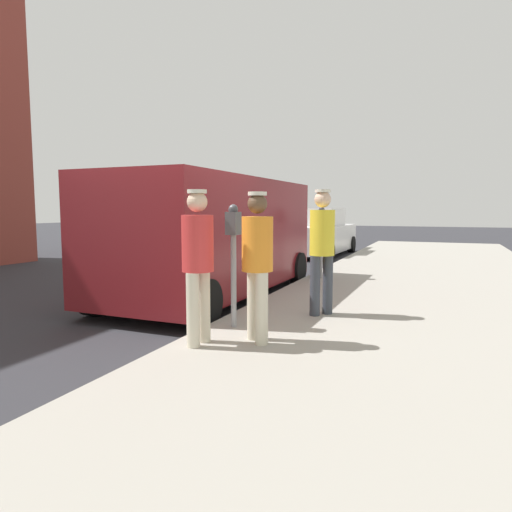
{
  "coord_description": "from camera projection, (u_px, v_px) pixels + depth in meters",
  "views": [
    {
      "loc": [
        3.71,
        -5.64,
        1.61
      ],
      "look_at": [
        1.65,
        -0.63,
        1.05
      ],
      "focal_mm": 31.79,
      "sensor_mm": 36.0,
      "label": 1
    }
  ],
  "objects": [
    {
      "name": "ground_plane",
      "position": [
        170.0,
        318.0,
        6.76
      ],
      "size": [
        80.0,
        80.0,
        0.0
      ],
      "primitive_type": "plane",
      "color": "#2D2D33"
    },
    {
      "name": "sidewalk_slab",
      "position": [
        418.0,
        338.0,
        5.43
      ],
      "size": [
        5.0,
        32.0,
        0.15
      ],
      "primitive_type": "cube",
      "color": "#9E998E",
      "rests_on": "ground"
    },
    {
      "name": "parking_meter_near",
      "position": [
        233.0,
        244.0,
        5.55
      ],
      "size": [
        0.14,
        0.18,
        1.52
      ],
      "color": "gray",
      "rests_on": "sidewalk_slab"
    },
    {
      "name": "parking_meter_far",
      "position": [
        321.0,
        230.0,
        9.57
      ],
      "size": [
        0.14,
        0.18,
        1.52
      ],
      "color": "gray",
      "rests_on": "sidewalk_slab"
    },
    {
      "name": "pedestrian_in_yellow",
      "position": [
        322.0,
        243.0,
        6.21
      ],
      "size": [
        0.34,
        0.34,
        1.73
      ],
      "color": "#383D47",
      "rests_on": "sidewalk_slab"
    },
    {
      "name": "pedestrian_in_orange",
      "position": [
        257.0,
        257.0,
        4.92
      ],
      "size": [
        0.34,
        0.34,
        1.65
      ],
      "color": "beige",
      "rests_on": "sidewalk_slab"
    },
    {
      "name": "pedestrian_in_red",
      "position": [
        198.0,
        257.0,
        4.82
      ],
      "size": [
        0.34,
        0.36,
        1.67
      ],
      "color": "beige",
      "rests_on": "sidewalk_slab"
    },
    {
      "name": "parked_van",
      "position": [
        214.0,
        234.0,
        8.3
      ],
      "size": [
        2.17,
        5.22,
        2.15
      ],
      "color": "maroon",
      "rests_on": "ground"
    },
    {
      "name": "parked_sedan_ahead",
      "position": [
        317.0,
        234.0,
        15.83
      ],
      "size": [
        2.02,
        4.44,
        1.65
      ],
      "color": "white",
      "rests_on": "ground"
    }
  ]
}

